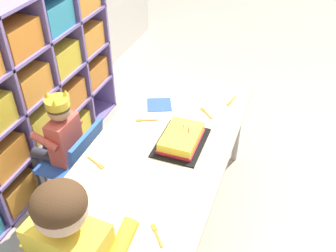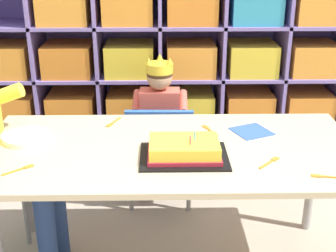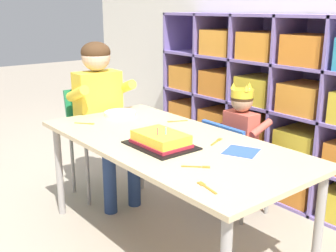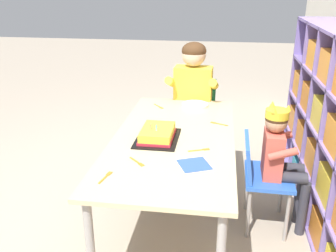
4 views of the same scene
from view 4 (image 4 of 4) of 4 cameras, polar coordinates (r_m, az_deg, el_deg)
ground at (r=2.60m, az=0.82°, el=-14.17°), size 16.00×16.00×0.00m
activity_table at (r=2.32m, az=0.90°, el=-2.87°), size 1.54×0.74×0.61m
classroom_chair_blue at (r=2.44m, az=14.10°, el=-7.03°), size 0.38×0.32×0.60m
child_with_crown at (r=2.39m, az=16.87°, el=-4.03°), size 0.30×0.31×0.84m
classroom_chair_adult_side at (r=3.16m, az=3.91°, el=2.07°), size 0.35×0.40×0.74m
adult_helper_seated at (r=2.99m, az=3.69°, el=4.94°), size 0.44×0.42×1.07m
birthday_cake_on_tray at (r=2.25m, az=-1.64°, el=-1.30°), size 0.34×0.25×0.11m
paper_plate_stack at (r=2.85m, az=4.17°, el=3.22°), size 0.20×0.20×0.02m
paper_napkin_square at (r=1.96m, az=4.06°, el=-5.94°), size 0.20×0.20×0.00m
fork_near_child_seat at (r=2.84m, az=-1.38°, el=3.00°), size 0.10×0.09×0.00m
fork_by_napkin at (r=2.52m, az=7.68°, el=0.36°), size 0.06×0.12×0.00m
fork_scattered_mid_table at (r=2.12m, az=4.99°, el=-3.69°), size 0.06×0.12×0.00m
fork_near_cake_tray at (r=1.98m, az=-4.70°, el=-5.56°), size 0.10×0.10×0.00m
fork_at_table_front_edge at (r=1.86m, az=-9.51°, el=-7.68°), size 0.12×0.04×0.00m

